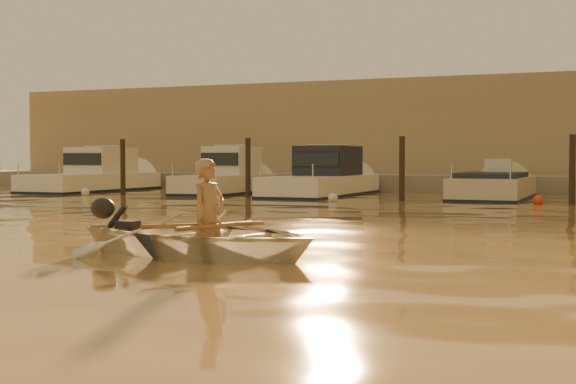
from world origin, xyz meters
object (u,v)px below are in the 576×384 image
at_px(person, 209,218).
at_px(moored_boat_1, 226,177).
at_px(moored_boat_2, 322,178).
at_px(moored_boat_3, 493,192).
at_px(moored_boat_0, 92,175).
at_px(waterfront_building, 479,134).
at_px(dinghy, 203,237).

xyz_separation_m(person, moored_boat_1, (-8.44, 16.93, 0.11)).
distance_m(person, moored_boat_1, 18.92).
relative_size(moored_boat_2, moored_boat_3, 1.22).
bearing_deg(moored_boat_2, person, -74.69).
bearing_deg(moored_boat_0, moored_boat_3, 0.00).
xyz_separation_m(moored_boat_2, moored_boat_3, (5.94, 0.00, -0.40)).
bearing_deg(moored_boat_1, moored_boat_2, 0.00).
relative_size(moored_boat_0, moored_boat_2, 0.98).
distance_m(moored_boat_0, waterfront_building, 17.49).
xyz_separation_m(moored_boat_1, moored_boat_3, (9.74, 0.00, -0.40)).
distance_m(dinghy, waterfront_building, 28.00).
relative_size(moored_boat_1, moored_boat_3, 0.97).
height_order(person, moored_boat_0, moored_boat_0).
distance_m(dinghy, moored_boat_3, 16.97).
xyz_separation_m(dinghy, moored_boat_2, (-4.54, 16.91, 0.37)).
height_order(dinghy, waterfront_building, waterfront_building).
height_order(moored_boat_1, moored_boat_2, same).
height_order(moored_boat_0, moored_boat_3, moored_boat_0).
bearing_deg(moored_boat_0, waterfront_building, 39.20).
distance_m(moored_boat_0, moored_boat_2, 9.82).
distance_m(dinghy, moored_boat_0, 22.18).
distance_m(moored_boat_0, moored_boat_1, 6.01).
bearing_deg(moored_boat_0, moored_boat_1, 0.00).
relative_size(person, moored_boat_0, 0.22).
distance_m(person, waterfront_building, 28.01).
bearing_deg(moored_boat_2, moored_boat_3, 0.00).
xyz_separation_m(moored_boat_0, waterfront_building, (13.48, 11.00, 1.77)).
distance_m(moored_boat_0, moored_boat_3, 15.76).
xyz_separation_m(moored_boat_0, moored_boat_3, (15.75, 0.00, -0.40)).
relative_size(dinghy, person, 2.22).
bearing_deg(waterfront_building, moored_boat_1, -124.20).
relative_size(moored_boat_0, waterfront_building, 0.16).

